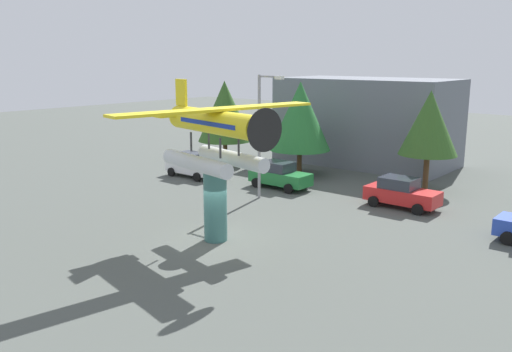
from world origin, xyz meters
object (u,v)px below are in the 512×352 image
(car_mid_green, at_px, (280,175))
(tree_west, at_px, (225,111))
(display_pedestal, at_px, (215,205))
(car_near_white, at_px, (192,165))
(tree_center_back, at_px, (429,123))
(floatplane_monument, at_px, (216,133))
(streetlight_primary, at_px, (262,128))
(tree_east, at_px, (300,116))
(storefront_building, at_px, (366,121))
(car_far_red, at_px, (401,193))

(car_mid_green, xyz_separation_m, tree_west, (-8.47, 3.78, 3.45))
(display_pedestal, relative_size, car_mid_green, 0.83)
(car_near_white, relative_size, tree_center_back, 0.64)
(car_near_white, bearing_deg, floatplane_monument, -39.01)
(car_near_white, height_order, tree_west, tree_west)
(streetlight_primary, relative_size, tree_west, 1.12)
(car_near_white, relative_size, tree_east, 0.61)
(storefront_building, bearing_deg, tree_center_back, -38.64)
(car_near_white, bearing_deg, storefront_building, 61.37)
(car_near_white, distance_m, storefront_building, 14.92)
(display_pedestal, bearing_deg, car_mid_green, 111.59)
(streetlight_primary, xyz_separation_m, storefront_building, (-0.84, 14.53, -0.95))
(floatplane_monument, xyz_separation_m, tree_west, (-12.71, 14.21, -0.85))
(car_mid_green, bearing_deg, streetlight_primary, -73.78)
(floatplane_monument, bearing_deg, car_near_white, 152.57)
(floatplane_monument, height_order, car_mid_green, floatplane_monument)
(car_far_red, xyz_separation_m, tree_center_back, (-0.50, 4.66, 3.58))
(floatplane_monument, bearing_deg, car_mid_green, 123.72)
(car_near_white, bearing_deg, car_far_red, 7.26)
(car_mid_green, height_order, storefront_building, storefront_building)
(car_near_white, bearing_deg, car_mid_green, 10.50)
(floatplane_monument, bearing_deg, tree_east, 122.55)
(car_mid_green, bearing_deg, tree_east, 107.99)
(storefront_building, relative_size, tree_center_back, 2.13)
(display_pedestal, xyz_separation_m, floatplane_monument, (0.13, -0.03, 3.42))
(car_mid_green, relative_size, storefront_building, 0.30)
(car_near_white, bearing_deg, tree_center_back, 23.99)
(tree_west, height_order, tree_east, tree_east)
(floatplane_monument, xyz_separation_m, car_mid_green, (-4.24, 10.43, -4.29))
(car_far_red, height_order, streetlight_primary, streetlight_primary)
(car_near_white, distance_m, tree_west, 6.31)
(storefront_building, distance_m, tree_east, 7.58)
(storefront_building, bearing_deg, tree_west, -137.35)
(tree_center_back, bearing_deg, streetlight_primary, -130.31)
(tree_east, distance_m, tree_center_back, 9.30)
(car_far_red, distance_m, storefront_building, 14.00)
(car_far_red, distance_m, tree_west, 17.46)
(floatplane_monument, relative_size, tree_center_back, 1.59)
(car_far_red, bearing_deg, display_pedestal, -111.02)
(storefront_building, height_order, tree_east, storefront_building)
(display_pedestal, xyz_separation_m, tree_east, (-5.48, 14.60, 2.63))
(tree_west, bearing_deg, streetlight_primary, -35.80)
(car_mid_green, relative_size, tree_center_back, 0.64)
(tree_west, xyz_separation_m, tree_east, (7.10, 0.42, 0.05))
(car_near_white, relative_size, streetlight_primary, 0.56)
(car_far_red, bearing_deg, car_near_white, -172.74)
(car_near_white, relative_size, car_far_red, 1.00)
(display_pedestal, bearing_deg, tree_west, 131.57)
(car_near_white, distance_m, tree_east, 8.64)
(streetlight_primary, bearing_deg, floatplane_monument, -65.66)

